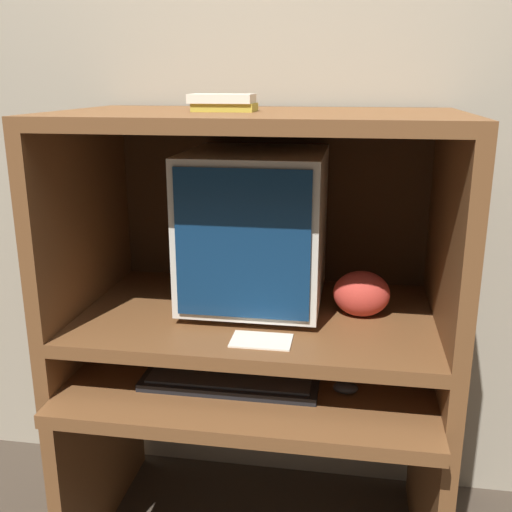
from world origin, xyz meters
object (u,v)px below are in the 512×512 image
object	(u,v)px
crt_monitor	(255,227)
snack_bag	(361,294)
mouse	(346,388)
book_stack	(223,103)
keyboard	(229,382)

from	to	relation	value
crt_monitor	snack_bag	size ratio (longest dim) A/B	2.85
crt_monitor	mouse	world-z (taller)	crt_monitor
book_stack	mouse	bearing A→B (deg)	-21.73
snack_bag	book_stack	xyz separation A→B (m)	(-0.37, -0.03, 0.51)
crt_monitor	book_stack	xyz separation A→B (m)	(-0.07, -0.08, 0.34)
crt_monitor	snack_bag	xyz separation A→B (m)	(0.30, -0.05, -0.16)
mouse	book_stack	size ratio (longest dim) A/B	0.40
mouse	book_stack	distance (m)	0.79
keyboard	book_stack	world-z (taller)	book_stack
snack_bag	book_stack	size ratio (longest dim) A/B	0.93
crt_monitor	mouse	distance (m)	0.50
crt_monitor	keyboard	xyz separation A→B (m)	(-0.03, -0.23, -0.36)
snack_bag	book_stack	distance (m)	0.63
book_stack	keyboard	bearing A→B (deg)	-75.80
keyboard	book_stack	xyz separation A→B (m)	(-0.04, 0.15, 0.71)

